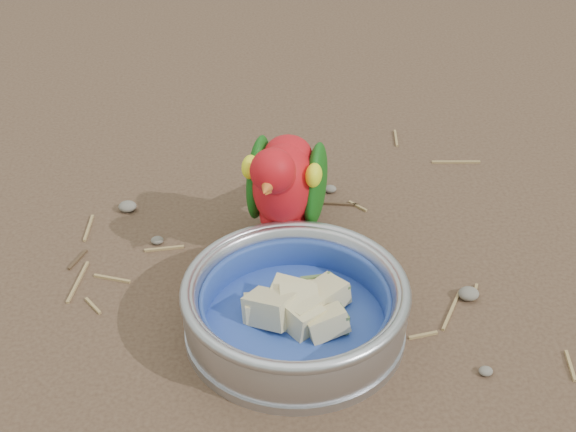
{
  "coord_description": "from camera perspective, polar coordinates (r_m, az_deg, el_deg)",
  "views": [
    {
      "loc": [
        -0.06,
        -0.58,
        0.55
      ],
      "look_at": [
        -0.01,
        0.1,
        0.08
      ],
      "focal_mm": 50.0,
      "sensor_mm": 36.0,
      "label": 1
    }
  ],
  "objects": [
    {
      "name": "bowl_wall",
      "position": [
        0.79,
        0.52,
        -6.24
      ],
      "size": [
        0.22,
        0.22,
        0.04
      ],
      "primitive_type": null,
      "color": "#B2B2BA",
      "rests_on": "food_bowl"
    },
    {
      "name": "food_bowl",
      "position": [
        0.81,
        0.51,
        -7.84
      ],
      "size": [
        0.22,
        0.22,
        0.02
      ],
      "primitive_type": "cylinder",
      "color": "#B2B2BA",
      "rests_on": "ground"
    },
    {
      "name": "ground",
      "position": [
        0.81,
        1.45,
        -8.73
      ],
      "size": [
        60.0,
        60.0,
        0.0
      ],
      "primitive_type": "plane",
      "color": "#513A2A"
    },
    {
      "name": "lory_parrot",
      "position": [
        0.88,
        -0.28,
        1.57
      ],
      "size": [
        0.14,
        0.2,
        0.15
      ],
      "primitive_type": null,
      "rotation": [
        0.0,
        0.0,
        -3.46
      ],
      "color": "red",
      "rests_on": "ground"
    },
    {
      "name": "ground_debris",
      "position": [
        0.82,
        0.46,
        -7.77
      ],
      "size": [
        0.9,
        0.8,
        0.01
      ],
      "primitive_type": null,
      "color": "#9E7F4D",
      "rests_on": "ground"
    },
    {
      "name": "fruit_wedges",
      "position": [
        0.79,
        0.51,
        -6.62
      ],
      "size": [
        0.13,
        0.13,
        0.03
      ],
      "primitive_type": null,
      "color": "beige",
      "rests_on": "food_bowl"
    }
  ]
}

